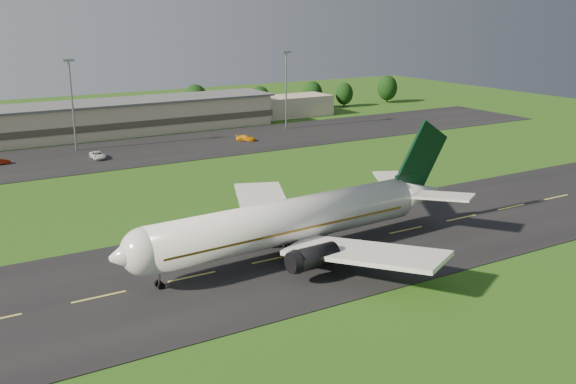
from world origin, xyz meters
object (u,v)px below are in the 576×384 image
airliner (293,221)px  service_vehicle_b (1,162)px  service_vehicle_c (98,155)px  light_mast_centre (71,94)px  terminal (65,122)px  light_mast_east (286,81)px  service_vehicle_d (246,138)px

airliner → service_vehicle_b: size_ratio=14.21×
service_vehicle_c → light_mast_centre: bearing=100.3°
terminal → light_mast_east: size_ratio=7.13×
light_mast_east → service_vehicle_d: light_mast_east is taller
airliner → terminal: size_ratio=0.35×
light_mast_east → service_vehicle_d: (-17.07, -9.76, -11.95)m
service_vehicle_b → light_mast_east: bearing=-92.3°
terminal → service_vehicle_b: terminal is taller
terminal → light_mast_east: (53.60, -16.18, 8.75)m
light_mast_east → service_vehicle_b: 72.81m
service_vehicle_d → light_mast_east: bearing=-19.4°
service_vehicle_c → service_vehicle_d: bearing=2.3°
light_mast_east → service_vehicle_b: size_ratio=5.64×
light_mast_centre → light_mast_east: (55.00, 0.00, 0.00)m
service_vehicle_c → service_vehicle_d: (36.00, 1.24, -0.07)m
airliner → service_vehicle_d: size_ratio=10.79×
service_vehicle_b → terminal: bearing=-45.9°
terminal → service_vehicle_b: bearing=-128.5°
terminal → light_mast_centre: (-1.40, -16.18, 8.75)m
airliner → light_mast_centre: (-8.97, 79.95, 8.08)m
terminal → light_mast_centre: 18.45m
service_vehicle_c → service_vehicle_d: size_ratio=1.15×
airliner → service_vehicle_b: airliner is taller
light_mast_centre → service_vehicle_b: size_ratio=5.64×
terminal → service_vehicle_c: terminal is taller
service_vehicle_b → light_mast_centre: bearing=-76.4°
service_vehicle_c → service_vehicle_d: service_vehicle_c is taller
service_vehicle_b → service_vehicle_d: bearing=-101.0°
service_vehicle_d → light_mast_centre: bearing=116.4°
airliner → terminal: airliner is taller
terminal → service_vehicle_d: bearing=-35.4°
light_mast_centre → service_vehicle_b: light_mast_centre is taller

